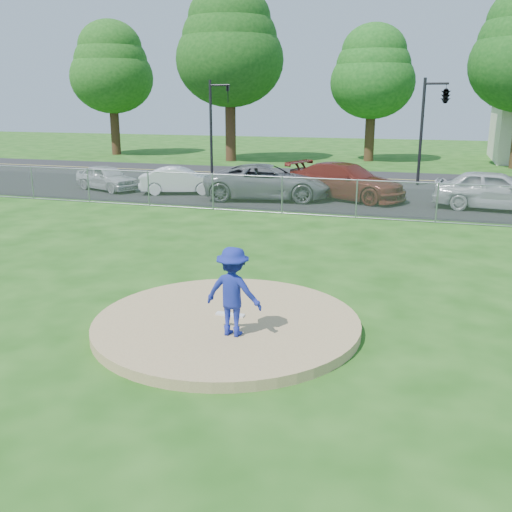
% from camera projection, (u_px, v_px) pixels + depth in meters
% --- Properties ---
extents(ground, '(120.00, 120.00, 0.00)m').
position_uv_depth(ground, '(321.00, 227.00, 20.83)').
color(ground, '#194B10').
rests_on(ground, ground).
extents(pitchers_mound, '(5.40, 5.40, 0.20)m').
position_uv_depth(pitchers_mound, '(227.00, 323.00, 11.60)').
color(pitchers_mound, tan).
rests_on(pitchers_mound, ground).
extents(pitching_rubber, '(0.60, 0.15, 0.04)m').
position_uv_depth(pitching_rubber, '(230.00, 315.00, 11.75)').
color(pitching_rubber, white).
rests_on(pitching_rubber, pitchers_mound).
extents(chain_link_fence, '(40.00, 0.06, 1.50)m').
position_uv_depth(chain_link_fence, '(331.00, 198.00, 22.47)').
color(chain_link_fence, gray).
rests_on(chain_link_fence, ground).
extents(parking_lot, '(50.00, 8.00, 0.01)m').
position_uv_depth(parking_lot, '(347.00, 198.00, 26.81)').
color(parking_lot, black).
rests_on(parking_lot, ground).
extents(street, '(60.00, 7.00, 0.01)m').
position_uv_depth(street, '(366.00, 178.00, 33.72)').
color(street, black).
rests_on(street, ground).
extents(tree_far_left, '(6.72, 6.72, 10.74)m').
position_uv_depth(tree_far_left, '(111.00, 67.00, 46.42)').
color(tree_far_left, '#3A2215').
rests_on(tree_far_left, ground).
extents(tree_left, '(7.84, 7.84, 12.53)m').
position_uv_depth(tree_left, '(230.00, 46.00, 41.13)').
color(tree_left, '#3C2216').
rests_on(tree_left, ground).
extents(tree_center, '(6.16, 6.16, 9.84)m').
position_uv_depth(tree_center, '(373.00, 71.00, 41.50)').
color(tree_center, '#3C2515').
rests_on(tree_center, ground).
extents(traffic_signal_left, '(1.28, 0.20, 5.60)m').
position_uv_depth(traffic_signal_left, '(215.00, 120.00, 33.49)').
color(traffic_signal_left, black).
rests_on(traffic_signal_left, ground).
extents(traffic_signal_center, '(1.42, 2.48, 5.60)m').
position_uv_depth(traffic_signal_center, '(443.00, 97.00, 29.52)').
color(traffic_signal_center, black).
rests_on(traffic_signal_center, ground).
extents(pitcher, '(1.15, 0.72, 1.70)m').
position_uv_depth(pitcher, '(233.00, 292.00, 10.60)').
color(pitcher, navy).
rests_on(pitcher, pitchers_mound).
extents(traffic_cone, '(0.40, 0.40, 0.78)m').
position_uv_depth(traffic_cone, '(244.00, 189.00, 27.08)').
color(traffic_cone, '#F8530D').
rests_on(traffic_cone, parking_lot).
extents(parked_car_silver, '(4.04, 2.77, 1.28)m').
position_uv_depth(parked_car_silver, '(107.00, 178.00, 29.10)').
color(parked_car_silver, '#B9BABF').
rests_on(parked_car_silver, parking_lot).
extents(parked_car_white, '(4.15, 2.58, 1.29)m').
position_uv_depth(parked_car_white, '(180.00, 180.00, 28.01)').
color(parked_car_white, white).
rests_on(parked_car_white, parking_lot).
extents(parked_car_gray, '(6.19, 3.69, 1.61)m').
position_uv_depth(parked_car_gray, '(268.00, 182.00, 26.43)').
color(parked_car_gray, slate).
rests_on(parked_car_gray, parking_lot).
extents(parked_car_darkred, '(6.15, 4.21, 1.65)m').
position_uv_depth(parked_car_darkred, '(346.00, 181.00, 26.46)').
color(parked_car_darkred, maroon).
rests_on(parked_car_darkred, parking_lot).
extents(parked_car_pearl, '(5.03, 2.44, 1.65)m').
position_uv_depth(parked_car_pearl, '(494.00, 190.00, 23.86)').
color(parked_car_pearl, silver).
rests_on(parked_car_pearl, parking_lot).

